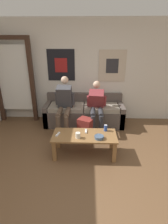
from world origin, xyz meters
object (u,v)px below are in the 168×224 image
object	(u,v)px
pillar_candle	(78,135)
game_controller_near_left	(86,131)
person_seated_adult	(64,103)
coffee_table	(85,138)
couch	(84,113)
person_seated_teen	(97,105)
game_controller_near_right	(58,134)
drink_can_blue	(106,128)
backpack	(85,129)
ceramic_bowl	(99,137)

from	to	relation	value
pillar_candle	game_controller_near_left	size ratio (longest dim) A/B	0.78
person_seated_adult	coffee_table	bearing A→B (deg)	-62.91
couch	coffee_table	size ratio (longest dim) A/B	1.68
couch	person_seated_teen	world-z (taller)	person_seated_teen
pillar_candle	game_controller_near_right	distance (m)	0.39
person_seated_adult	drink_can_blue	size ratio (longest dim) A/B	10.21
backpack	drink_can_blue	xyz separation A→B (m)	(0.40, -0.44, 0.26)
person_seated_teen	backpack	size ratio (longest dim) A/B	2.44
person_seated_adult	person_seated_teen	xyz separation A→B (m)	(0.76, 0.04, -0.05)
coffee_table	ceramic_bowl	bearing A→B (deg)	-25.47
pillar_candle	game_controller_near_right	world-z (taller)	pillar_candle
coffee_table	pillar_candle	bearing A→B (deg)	-135.93
ceramic_bowl	game_controller_near_left	size ratio (longest dim) A/B	1.19
backpack	pillar_candle	xyz separation A→B (m)	(-0.11, -0.72, 0.25)
person_seated_teen	drink_can_blue	size ratio (longest dim) A/B	9.16
couch	game_controller_near_left	distance (m)	1.25
person_seated_teen	drink_can_blue	distance (m)	0.89
couch	pillar_candle	bearing A→B (deg)	-92.43
person_seated_teen	drink_can_blue	bearing A→B (deg)	-80.36
drink_can_blue	game_controller_near_left	bearing A→B (deg)	-172.59
pillar_candle	game_controller_near_right	size ratio (longest dim) A/B	0.76
drink_can_blue	person_seated_teen	bearing A→B (deg)	99.64
person_seated_adult	ceramic_bowl	xyz separation A→B (m)	(0.77, -1.11, -0.23)
coffee_table	drink_can_blue	bearing A→B (deg)	22.54
ceramic_bowl	game_controller_near_right	distance (m)	0.76
coffee_table	person_seated_teen	distance (m)	1.10
couch	ceramic_bowl	world-z (taller)	couch
person_seated_teen	couch	bearing A→B (deg)	133.36
game_controller_near_right	couch	bearing A→B (deg)	72.25
backpack	pillar_candle	distance (m)	0.77
coffee_table	game_controller_near_right	world-z (taller)	game_controller_near_right
person_seated_adult	game_controller_near_left	size ratio (longest dim) A/B	8.77
couch	person_seated_adult	bearing A→B (deg)	-141.18
couch	game_controller_near_left	bearing A→B (deg)	-86.46
person_seated_adult	pillar_candle	world-z (taller)	person_seated_adult
person_seated_adult	backpack	size ratio (longest dim) A/B	2.72
person_seated_adult	person_seated_teen	distance (m)	0.76
coffee_table	person_seated_adult	distance (m)	1.16
person_seated_teen	backpack	bearing A→B (deg)	-121.10
couch	pillar_candle	distance (m)	1.48
ceramic_bowl	coffee_table	bearing A→B (deg)	154.53
couch	game_controller_near_left	world-z (taller)	couch
person_seated_teen	game_controller_near_left	world-z (taller)	person_seated_teen
person_seated_teen	pillar_candle	size ratio (longest dim) A/B	10.06
couch	backpack	size ratio (longest dim) A/B	4.27
person_seated_adult	pillar_candle	bearing A→B (deg)	-70.45
drink_can_blue	person_seated_adult	bearing A→B (deg)	137.74
coffee_table	person_seated_adult	bearing A→B (deg)	117.09
pillar_candle	drink_can_blue	size ratio (longest dim) A/B	0.91
backpack	pillar_candle	world-z (taller)	pillar_candle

